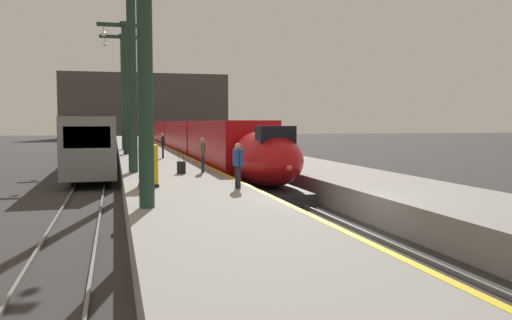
{
  "coord_description": "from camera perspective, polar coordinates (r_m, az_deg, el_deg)",
  "views": [
    {
      "loc": [
        -6.79,
        -15.92,
        3.53
      ],
      "look_at": [
        -0.59,
        7.27,
        1.8
      ],
      "focal_mm": 37.35,
      "sensor_mm": 36.0,
      "label": 1
    }
  ],
  "objects": [
    {
      "name": "passenger_far_waiting",
      "position": [
        36.8,
        -9.95,
        1.74
      ],
      "size": [
        0.23,
        0.57,
        1.69
      ],
      "color": "#23232D",
      "rests_on": "platform_left"
    },
    {
      "name": "rail_secondary_left",
      "position": [
        43.61,
        -17.61,
        -0.63
      ],
      "size": [
        0.08,
        110.0,
        0.12
      ],
      "primitive_type": "cube",
      "color": "slate",
      "rests_on": "ground"
    },
    {
      "name": "rail_main_left",
      "position": [
        43.98,
        -7.01,
        -0.43
      ],
      "size": [
        0.08,
        110.0,
        0.12
      ],
      "primitive_type": "cube",
      "color": "slate",
      "rests_on": "ground"
    },
    {
      "name": "passenger_mid_platform",
      "position": [
        19.74,
        -1.96,
        -0.21
      ],
      "size": [
        0.33,
        0.55,
        1.69
      ],
      "color": "#23232D",
      "rests_on": "platform_left"
    },
    {
      "name": "rail_secondary_right",
      "position": [
        43.57,
        -15.64,
        -0.6
      ],
      "size": [
        0.08,
        110.0,
        0.12
      ],
      "primitive_type": "cube",
      "color": "slate",
      "rests_on": "ground"
    },
    {
      "name": "station_column_near",
      "position": [
        15.86,
        -11.66,
        14.79
      ],
      "size": [
        4.0,
        0.68,
        8.85
      ],
      "color": "#1E3828",
      "rests_on": "platform_left"
    },
    {
      "name": "platform_left_safety_stripe",
      "position": [
        41.06,
        -7.9,
        0.63
      ],
      "size": [
        0.2,
        107.8,
        0.01
      ],
      "primitive_type": "cube",
      "color": "yellow",
      "rests_on": "platform_left"
    },
    {
      "name": "regional_train_adjacent",
      "position": [
        46.14,
        -16.58,
        2.21
      ],
      "size": [
        2.85,
        36.6,
        3.8
      ],
      "color": "gray",
      "rests_on": "ground"
    },
    {
      "name": "highspeed_train_main",
      "position": [
        57.59,
        -8.18,
        2.53
      ],
      "size": [
        2.92,
        75.5,
        3.6
      ],
      "color": "#B20F14",
      "rests_on": "ground"
    },
    {
      "name": "station_column_distant",
      "position": [
        49.14,
        -14.02,
        8.18
      ],
      "size": [
        4.0,
        0.68,
        10.19
      ],
      "color": "#1E3828",
      "rests_on": "platform_left"
    },
    {
      "name": "platform_left",
      "position": [
        40.88,
        -11.07,
        -0.17
      ],
      "size": [
        4.8,
        110.0,
        1.05
      ],
      "primitive_type": "cube",
      "color": "gray",
      "rests_on": "ground"
    },
    {
      "name": "platform_right",
      "position": [
        42.2,
        -0.03,
        0.04
      ],
      "size": [
        4.8,
        110.0,
        1.05
      ],
      "primitive_type": "cube",
      "color": "gray",
      "rests_on": "ground"
    },
    {
      "name": "rail_main_right",
      "position": [
        44.21,
        -5.09,
        -0.39
      ],
      "size": [
        0.08,
        110.0,
        0.12
      ],
      "primitive_type": "cube",
      "color": "slate",
      "rests_on": "ground"
    },
    {
      "name": "ground_plane",
      "position": [
        17.67,
        8.04,
        -7.45
      ],
      "size": [
        260.0,
        260.0,
        0.0
      ],
      "primitive_type": "plane",
      "color": "#33302D"
    },
    {
      "name": "station_column_mid",
      "position": [
        26.96,
        -13.21,
        11.8
      ],
      "size": [
        4.0,
        0.68,
        10.33
      ],
      "color": "#1E3828",
      "rests_on": "platform_left"
    },
    {
      "name": "passenger_near_edge",
      "position": [
        26.19,
        -5.73,
        0.84
      ],
      "size": [
        0.23,
        0.57,
        1.69
      ],
      "color": "#23232D",
      "rests_on": "platform_left"
    },
    {
      "name": "rolling_suitcase",
      "position": [
        25.67,
        -8.01,
        -0.78
      ],
      "size": [
        0.4,
        0.22,
        0.98
      ],
      "color": "black",
      "rests_on": "platform_left"
    },
    {
      "name": "terminus_back_wall",
      "position": [
        118.17,
        -11.71,
        5.72
      ],
      "size": [
        36.0,
        2.0,
        14.0
      ],
      "primitive_type": "cube",
      "color": "#4C4742",
      "rests_on": "ground"
    },
    {
      "name": "ticket_machine_yellow",
      "position": [
        20.67,
        -11.46,
        -0.79
      ],
      "size": [
        0.76,
        0.62,
        1.6
      ],
      "color": "yellow",
      "rests_on": "platform_left"
    },
    {
      "name": "station_column_far",
      "position": [
        41.96,
        -13.85,
        8.74
      ],
      "size": [
        4.0,
        0.68,
        9.98
      ],
      "color": "#1E3828",
      "rests_on": "platform_left"
    }
  ]
}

